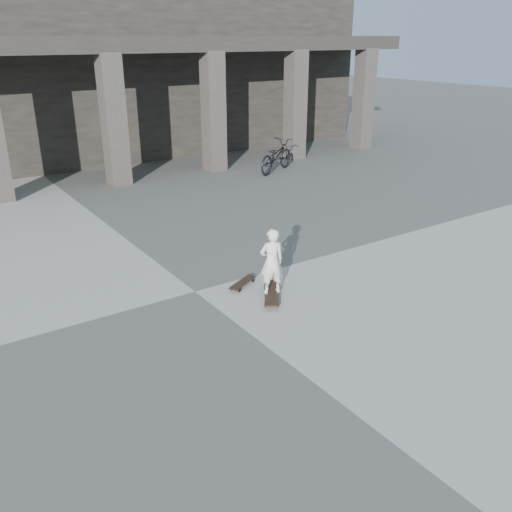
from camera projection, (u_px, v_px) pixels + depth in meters
ground at (195, 292)px, 10.12m from camera, size 90.00×90.00×0.00m
colonnade at (11, 78)px, 19.54m from camera, size 28.00×8.82×6.00m
longboard at (271, 293)px, 9.86m from camera, size 0.81×1.02×0.11m
skateboard_spare at (243, 283)px, 10.32m from camera, size 0.74×0.49×0.09m
child at (272, 261)px, 9.63m from camera, size 0.50×0.40×1.22m
bicycle at (276, 156)px, 18.89m from camera, size 2.20×1.58×1.10m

